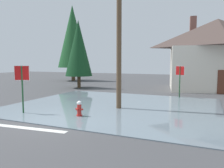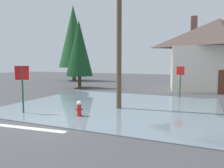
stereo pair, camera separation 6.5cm
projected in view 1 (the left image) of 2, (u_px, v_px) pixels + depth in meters
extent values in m
cube|color=#424244|center=(50.00, 123.00, 10.07)|extent=(80.00, 80.00, 0.10)
cube|color=slate|center=(114.00, 106.00, 13.62)|extent=(11.94, 10.18, 0.04)
cube|color=silver|center=(24.00, 128.00, 9.10)|extent=(3.92, 0.66, 0.01)
cylinder|color=#1E4C28|center=(23.00, 90.00, 11.48)|extent=(0.08, 0.08, 2.45)
cube|color=white|center=(22.00, 73.00, 11.39)|extent=(0.69, 0.36, 0.76)
cube|color=red|center=(22.00, 73.00, 11.39)|extent=(0.65, 0.35, 0.72)
cylinder|color=#AD231E|center=(79.00, 116.00, 10.94)|extent=(0.28, 0.28, 0.09)
cylinder|color=#AD231E|center=(79.00, 110.00, 10.91)|extent=(0.21, 0.21, 0.52)
sphere|color=white|center=(79.00, 103.00, 10.88)|extent=(0.23, 0.23, 0.23)
cylinder|color=#AD231E|center=(77.00, 109.00, 10.96)|extent=(0.09, 0.08, 0.08)
cylinder|color=#AD231E|center=(82.00, 109.00, 10.84)|extent=(0.09, 0.08, 0.08)
cylinder|color=#AD231E|center=(78.00, 110.00, 10.77)|extent=(0.10, 0.09, 0.10)
cylinder|color=brown|center=(119.00, 24.00, 12.33)|extent=(0.28, 0.28, 9.48)
cylinder|color=#1E4C28|center=(180.00, 82.00, 16.54)|extent=(0.08, 0.08, 2.34)
cube|color=white|center=(180.00, 71.00, 16.46)|extent=(0.65, 0.23, 0.68)
cube|color=red|center=(180.00, 71.00, 16.46)|extent=(0.61, 0.23, 0.64)
cube|color=silver|center=(216.00, 69.00, 21.34)|extent=(9.29, 7.70, 4.04)
pyramid|color=#473833|center=(218.00, 33.00, 21.01)|extent=(10.03, 8.31, 2.62)
cube|color=brown|center=(193.00, 28.00, 22.52)|extent=(0.70, 0.70, 2.36)
cube|color=#592D1E|center=(224.00, 82.00, 18.37)|extent=(0.99, 0.24, 2.00)
cylinder|color=#4C3823|center=(73.00, 74.00, 31.89)|extent=(0.52, 0.52, 1.89)
cone|color=#1E5128|center=(73.00, 37.00, 31.37)|extent=(4.19, 4.19, 8.59)
cylinder|color=#4C3823|center=(79.00, 82.00, 23.02)|extent=(0.34, 0.34, 1.23)
cone|color=#143D1E|center=(79.00, 48.00, 22.68)|extent=(2.73, 2.73, 5.60)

